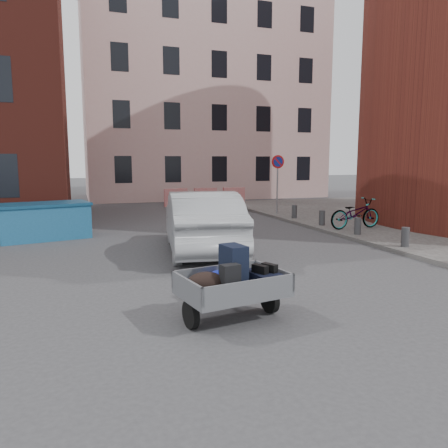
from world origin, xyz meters
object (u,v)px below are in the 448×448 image
object	(u,v)px
silver_car	(202,221)
bicycle	(355,213)
dumpster	(44,221)
trailer	(232,283)

from	to	relation	value
silver_car	bicycle	bearing A→B (deg)	-157.14
bicycle	dumpster	bearing A→B (deg)	75.78
dumpster	bicycle	distance (m)	10.57
dumpster	bicycle	bearing A→B (deg)	-24.57
trailer	bicycle	size ratio (longest dim) A/B	0.94
dumpster	silver_car	bearing A→B (deg)	-52.94
trailer	bicycle	bearing A→B (deg)	33.68
dumpster	silver_car	xyz separation A→B (m)	(4.30, -3.52, 0.25)
trailer	dumpster	bearing A→B (deg)	100.24
silver_car	bicycle	world-z (taller)	silver_car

